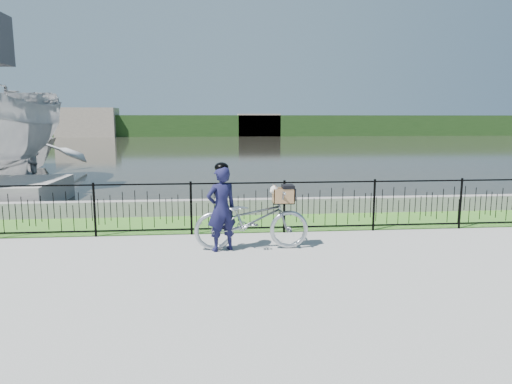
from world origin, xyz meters
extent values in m
plane|color=gray|center=(0.00, 0.00, 0.00)|extent=(120.00, 120.00, 0.00)
cube|color=#3D7424|center=(0.00, 2.60, 0.00)|extent=(60.00, 2.00, 0.01)
plane|color=black|center=(0.00, 33.00, 0.00)|extent=(120.00, 120.00, 0.00)
cube|color=gray|center=(0.00, 3.60, 0.20)|extent=(60.00, 0.30, 0.40)
cube|color=#224119|center=(0.00, 60.00, 1.50)|extent=(120.00, 6.00, 3.00)
cube|color=gray|center=(-18.00, 58.00, 2.00)|extent=(8.00, 4.00, 4.00)
cube|color=gray|center=(6.00, 58.50, 1.60)|extent=(6.00, 3.00, 3.20)
imported|color=#A2A7AE|center=(0.19, 0.40, 0.57)|extent=(2.16, 0.75, 1.13)
cube|color=black|center=(0.79, 0.40, 0.88)|extent=(0.38, 0.18, 0.02)
cube|color=#956C44|center=(0.79, 0.40, 0.88)|extent=(0.40, 0.28, 0.01)
cube|color=#956C44|center=(0.79, 0.53, 1.02)|extent=(0.40, 0.01, 0.29)
cube|color=#956C44|center=(0.79, 0.27, 1.02)|extent=(0.40, 0.02, 0.29)
cube|color=#956C44|center=(0.98, 0.40, 1.02)|extent=(0.01, 0.28, 0.29)
cube|color=#956C44|center=(0.60, 0.40, 1.02)|extent=(0.01, 0.28, 0.29)
cube|color=black|center=(0.88, 0.40, 1.19)|extent=(0.22, 0.29, 0.06)
cube|color=black|center=(1.00, 0.40, 1.05)|extent=(0.02, 0.29, 0.23)
ellipsoid|color=silver|center=(0.77, 0.40, 1.01)|extent=(0.31, 0.22, 0.20)
sphere|color=silver|center=(0.62, 0.38, 1.14)|extent=(0.15, 0.15, 0.15)
sphere|color=silver|center=(0.57, 0.36, 1.11)|extent=(0.07, 0.07, 0.07)
sphere|color=black|center=(0.54, 0.35, 1.11)|extent=(0.02, 0.02, 0.02)
cone|color=#8E5B3B|center=(0.62, 0.44, 1.20)|extent=(0.06, 0.08, 0.08)
cone|color=#8E5B3B|center=(0.64, 0.34, 1.20)|extent=(0.06, 0.08, 0.08)
imported|color=#141437|center=(-0.38, 0.34, 0.80)|extent=(0.68, 0.57, 1.59)
ellipsoid|color=black|center=(-0.38, 0.34, 1.57)|extent=(0.26, 0.29, 0.18)
camera|label=1|loc=(-0.49, -7.99, 2.45)|focal=32.00mm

